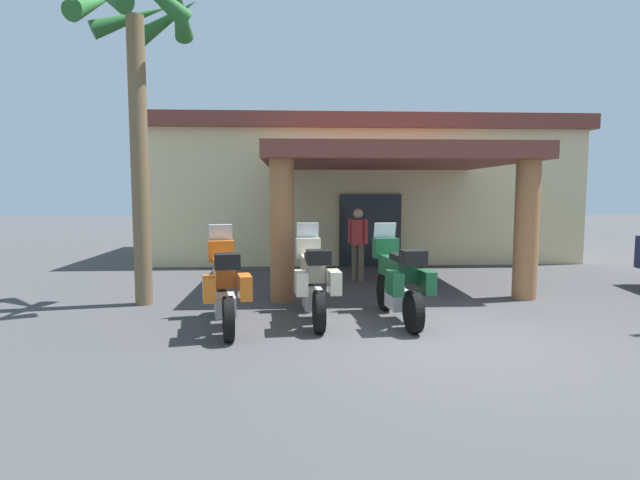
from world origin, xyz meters
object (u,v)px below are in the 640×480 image
palm_tree_roadside (138,56)px  motorcycle_cream (313,280)px  motorcycle_green (399,280)px  pedestrian (358,239)px  motorcycle_orange (224,285)px  motel_building (358,189)px

palm_tree_roadside → motorcycle_cream: bearing=-25.0°
motorcycle_green → palm_tree_roadside: (-4.61, 1.59, 3.98)m
motorcycle_green → pedestrian: 3.90m
motorcycle_orange → palm_tree_roadside: palm_tree_roadside is taller
motorcycle_orange → palm_tree_roadside: size_ratio=0.35×
motel_building → motorcycle_green: motel_building is taller
motorcycle_green → pedestrian: bearing=-3.2°
motorcycle_orange → motorcycle_cream: size_ratio=0.99×
pedestrian → motel_building: bearing=29.1°
motorcycle_cream → motorcycle_green: size_ratio=1.00×
motel_building → motorcycle_cream: size_ratio=6.07×
motorcycle_orange → motorcycle_green: (2.86, 0.26, 0.00)m
motorcycle_green → palm_tree_roadside: palm_tree_roadside is taller
pedestrian → palm_tree_roadside: 6.21m
motorcycle_green → pedestrian: (-0.14, 3.88, 0.33)m
motorcycle_green → pedestrian: pedestrian is taller
motorcycle_green → pedestrian: size_ratio=1.25×
motorcycle_cream → palm_tree_roadside: bearing=61.2°
motorcycle_cream → palm_tree_roadside: (-3.18, 1.48, 3.98)m
pedestrian → palm_tree_roadside: size_ratio=0.28×
motorcycle_cream → palm_tree_roadside: palm_tree_roadside is taller
motel_building → motorcycle_cream: bearing=-102.1°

